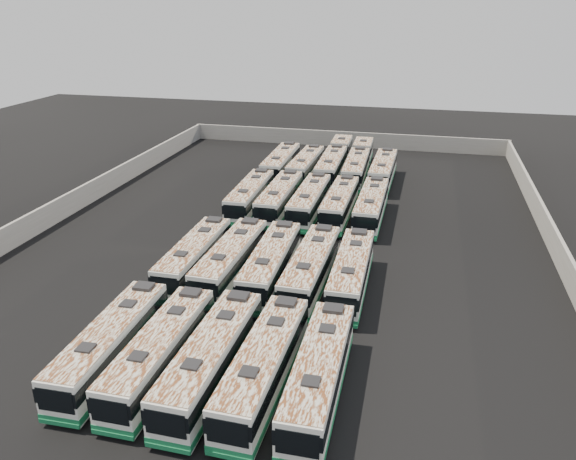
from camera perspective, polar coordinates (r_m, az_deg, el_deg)
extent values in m
plane|color=black|center=(48.57, -0.52, -1.56)|extent=(140.00, 140.00, 0.00)
cube|color=gray|center=(82.22, 5.74, 9.17)|extent=(45.20, 0.30, 2.20)
cube|color=gray|center=(48.26, 26.14, -2.74)|extent=(0.30, 73.20, 2.20)
cube|color=gray|center=(57.45, -22.64, 1.69)|extent=(0.30, 73.20, 2.20)
cube|color=silver|center=(34.08, -17.53, -11.02)|extent=(2.47, 10.71, 2.44)
cube|color=#166A3F|center=(34.57, -17.36, -12.26)|extent=(2.52, 10.76, 0.37)
cube|color=black|center=(33.87, -17.61, -10.44)|extent=(2.53, 10.77, 0.82)
cube|color=black|center=(30.34, -22.60, -15.75)|extent=(1.96, 0.11, 1.29)
cube|color=#166A3F|center=(31.16, -22.22, -17.74)|extent=(2.22, 0.15, 0.25)
cube|color=beige|center=(33.44, -17.78, -9.22)|extent=(2.42, 10.50, 0.06)
cube|color=black|center=(31.73, -19.87, -11.17)|extent=(0.86, 0.86, 0.12)
cube|color=black|center=(35.13, -15.95, -7.20)|extent=(0.86, 0.86, 0.12)
cube|color=black|center=(36.75, -14.44, -5.58)|extent=(1.18, 1.00, 0.23)
cylinder|color=black|center=(32.85, -21.75, -15.38)|extent=(0.27, 0.89, 0.89)
cylinder|color=black|center=(31.93, -18.78, -16.12)|extent=(0.27, 0.89, 0.89)
cylinder|color=black|center=(37.55, -16.11, -9.46)|extent=(0.27, 0.89, 0.89)
cylinder|color=black|center=(36.75, -13.45, -9.92)|extent=(0.27, 0.89, 0.89)
cube|color=silver|center=(32.68, -12.83, -12.03)|extent=(2.26, 10.69, 2.45)
cube|color=#166A3F|center=(33.19, -12.70, -13.31)|extent=(2.31, 10.74, 0.37)
cube|color=black|center=(32.46, -12.89, -11.44)|extent=(2.32, 10.75, 0.82)
cube|color=black|center=(28.84, -17.71, -17.19)|extent=(1.96, 0.07, 1.29)
cube|color=#166A3F|center=(29.70, -17.39, -19.23)|extent=(2.23, 0.11, 0.25)
cube|color=beige|center=(32.01, -13.02, -10.17)|extent=(2.21, 10.48, 0.06)
cube|color=black|center=(30.25, -15.02, -12.29)|extent=(0.85, 0.85, 0.12)
cube|color=black|center=(33.75, -11.28, -8.01)|extent=(0.85, 0.85, 0.12)
cube|color=black|center=(35.41, -9.86, -6.28)|extent=(1.16, 0.98, 0.23)
cylinder|color=black|center=(31.37, -17.11, -16.66)|extent=(0.25, 0.89, 0.89)
cylinder|color=black|center=(30.56, -13.87, -17.46)|extent=(0.25, 0.89, 0.89)
cylinder|color=black|center=(36.19, -11.68, -10.30)|extent=(0.25, 0.89, 0.89)
cylinder|color=black|center=(35.49, -8.84, -10.79)|extent=(0.25, 0.89, 0.89)
cube|color=silver|center=(31.55, -7.81, -12.91)|extent=(2.47, 11.06, 2.53)
cube|color=#166A3F|center=(32.08, -7.73, -14.26)|extent=(2.52, 11.11, 0.39)
cube|color=black|center=(31.31, -7.86, -12.29)|extent=(2.53, 11.12, 0.85)
cube|color=black|center=(27.45, -12.37, -18.71)|extent=(2.02, 0.09, 1.33)
cube|color=#166A3F|center=(28.38, -12.12, -20.86)|extent=(2.30, 0.14, 0.26)
cube|color=beige|center=(30.82, -7.94, -10.95)|extent=(2.42, 10.84, 0.06)
cube|color=black|center=(28.95, -9.79, -13.30)|extent=(0.89, 0.89, 0.13)
cube|color=black|center=(32.67, -6.35, -8.58)|extent=(0.89, 0.89, 0.13)
cube|color=black|center=(34.43, -5.06, -6.71)|extent=(1.21, 1.03, 0.24)
cylinder|color=black|center=(30.07, -12.15, -18.00)|extent=(0.27, 0.92, 0.92)
cylinder|color=black|center=(29.38, -8.51, -18.83)|extent=(0.27, 0.92, 0.92)
cylinder|color=black|center=(35.18, -7.06, -10.97)|extent=(0.27, 0.92, 0.92)
cylinder|color=black|center=(34.59, -3.96, -11.48)|extent=(0.27, 0.92, 0.92)
cube|color=silver|center=(30.82, -2.49, -13.68)|extent=(2.51, 10.94, 2.50)
cube|color=#166A3F|center=(31.37, -2.46, -15.03)|extent=(2.56, 10.99, 0.38)
cube|color=black|center=(30.58, -2.50, -13.06)|extent=(2.57, 11.00, 0.84)
cube|color=black|center=(26.64, -6.19, -19.80)|extent=(2.00, 0.10, 1.32)
cube|color=#166A3F|center=(27.59, -6.07, -21.94)|extent=(2.27, 0.15, 0.25)
cube|color=beige|center=(30.09, -2.53, -11.72)|extent=(2.46, 10.72, 0.06)
cube|color=black|center=(28.19, -4.02, -14.19)|extent=(0.88, 0.88, 0.13)
cube|color=black|center=(31.97, -1.24, -9.26)|extent=(0.88, 0.88, 0.13)
cube|color=black|center=(33.75, -0.21, -7.33)|extent=(1.20, 1.02, 0.24)
cylinder|color=black|center=(29.23, -6.51, -18.98)|extent=(0.27, 0.91, 0.91)
cylinder|color=black|center=(28.71, -2.66, -19.74)|extent=(0.27, 0.91, 0.91)
cylinder|color=black|center=(34.43, -2.28, -11.64)|extent=(0.27, 0.91, 0.91)
cylinder|color=black|center=(33.99, 0.92, -12.11)|extent=(0.27, 0.91, 0.91)
cube|color=silver|center=(30.30, 3.18, -14.46)|extent=(2.33, 10.78, 2.47)
cube|color=#166A3F|center=(30.85, 3.14, -15.80)|extent=(2.38, 10.83, 0.38)
cube|color=black|center=(30.06, 3.19, -13.84)|extent=(2.39, 10.84, 0.82)
cube|color=black|center=(26.05, 0.94, -20.91)|extent=(1.97, 0.08, 1.30)
cube|color=beige|center=(29.57, 3.23, -12.51)|extent=(2.29, 10.56, 0.06)
cube|color=black|center=(27.63, 2.34, -15.10)|extent=(0.86, 0.86, 0.13)
cube|color=black|center=(31.47, 4.01, -9.96)|extent=(0.86, 0.86, 0.13)
cube|color=black|center=(33.27, 4.62, -7.96)|extent=(1.17, 1.00, 0.23)
cylinder|color=black|center=(28.54, -0.19, -20.03)|extent=(0.26, 0.90, 0.90)
cylinder|color=black|center=(28.28, 3.85, -20.58)|extent=(0.26, 0.90, 0.90)
cylinder|color=black|center=(33.83, 2.56, -12.33)|extent=(0.26, 0.90, 0.90)
cylinder|color=black|center=(33.61, 5.85, -12.71)|extent=(0.26, 0.90, 0.90)
cube|color=silver|center=(43.39, -9.49, -2.73)|extent=(2.26, 10.61, 2.43)
cube|color=#166A3F|center=(43.77, -9.42, -3.78)|extent=(2.31, 10.66, 0.37)
cube|color=black|center=(43.22, -9.52, -2.25)|extent=(2.32, 10.67, 0.81)
cube|color=black|center=(38.95, -12.48, -5.55)|extent=(1.94, 0.07, 1.28)
cube|color=#166A3F|center=(39.59, -12.32, -7.28)|extent=(2.21, 0.11, 0.25)
cube|color=beige|center=(42.88, -9.59, -1.23)|extent=(2.21, 10.39, 0.06)
cube|color=black|center=(40.91, -10.84, -2.38)|extent=(0.84, 0.84, 0.12)
cube|color=black|center=(44.83, -8.48, 0.03)|extent=(0.84, 0.84, 0.12)
cube|color=black|center=(46.64, -7.54, 1.05)|extent=(1.15, 0.98, 0.23)
cylinder|color=black|center=(41.48, -12.38, -5.86)|extent=(0.25, 0.88, 0.88)
cylinder|color=black|center=(40.75, -9.96, -6.20)|extent=(0.25, 0.88, 0.88)
cylinder|color=black|center=(47.01, -8.92, -2.11)|extent=(0.25, 0.88, 0.88)
cylinder|color=black|center=(46.36, -6.75, -2.34)|extent=(0.25, 0.88, 0.88)
cube|color=silver|center=(42.34, -5.82, -3.10)|extent=(2.51, 11.01, 2.51)
cube|color=#166A3F|center=(42.74, -5.77, -4.21)|extent=(2.56, 11.07, 0.38)
cube|color=black|center=(42.16, -5.84, -2.59)|extent=(2.57, 11.08, 0.84)
cube|color=black|center=(37.68, -8.74, -6.15)|extent=(2.01, 0.10, 1.33)
cube|color=#166A3F|center=(38.36, -8.62, -7.99)|extent=(2.29, 0.15, 0.26)
cube|color=beige|center=(41.81, -5.89, -1.51)|extent=(2.46, 10.79, 0.06)
cube|color=black|center=(39.73, -7.10, -2.75)|extent=(0.89, 0.89, 0.13)
cube|color=black|center=(43.85, -4.80, -0.17)|extent=(0.89, 0.89, 0.13)
cube|color=black|center=(45.75, -3.90, 0.90)|extent=(1.21, 1.03, 0.24)
cylinder|color=black|center=(40.31, -8.81, -6.44)|extent=(0.27, 0.92, 0.91)
cylinder|color=black|center=(39.63, -6.19, -6.83)|extent=(0.27, 0.92, 0.91)
cylinder|color=black|center=(46.10, -5.40, -2.41)|extent=(0.27, 0.92, 0.91)
cylinder|color=black|center=(45.51, -3.08, -2.68)|extent=(0.27, 0.92, 0.91)
cube|color=silver|center=(41.57, -1.76, -3.51)|extent=(2.53, 10.96, 2.50)
cube|color=#166A3F|center=(41.97, -1.75, -4.63)|extent=(2.58, 11.01, 0.38)
cube|color=black|center=(41.39, -1.77, -2.99)|extent=(2.59, 11.02, 0.84)
cube|color=black|center=(36.74, -3.83, -6.72)|extent=(2.00, 0.11, 1.32)
cube|color=#166A3F|center=(37.44, -3.78, -8.58)|extent=(2.27, 0.15, 0.25)
cube|color=beige|center=(41.03, -1.78, -1.90)|extent=(2.48, 10.74, 0.06)
cube|color=black|center=(38.88, -2.64, -3.20)|extent=(0.88, 0.88, 0.13)
cube|color=black|center=(43.13, -1.02, -0.51)|extent=(0.88, 0.88, 0.13)
cube|color=black|center=(45.07, -0.38, 0.59)|extent=(1.20, 1.03, 0.24)
cylinder|color=black|center=(39.33, -4.36, -6.99)|extent=(0.28, 0.91, 0.91)
cylinder|color=black|center=(38.88, -1.59, -7.31)|extent=(0.28, 0.91, 0.91)
cylinder|color=black|center=(45.31, -1.88, -2.78)|extent=(0.28, 0.91, 0.91)
cylinder|color=black|center=(44.92, 0.53, -3.00)|extent=(0.28, 0.91, 0.91)
cube|color=silver|center=(40.89, 2.32, -3.97)|extent=(2.50, 10.98, 2.51)
cube|color=#166A3F|center=(41.30, 2.30, -5.11)|extent=(2.55, 11.03, 0.38)
cube|color=black|center=(40.71, 2.33, -3.45)|extent=(2.56, 11.04, 0.84)
cube|color=black|center=(36.03, 0.40, -7.29)|extent=(2.01, 0.10, 1.32)
cube|color=#166A3F|center=(36.74, 0.40, -9.18)|extent=(2.28, 0.15, 0.26)
cube|color=beige|center=(40.34, 2.35, -2.34)|extent=(2.45, 10.76, 0.06)
cube|color=black|center=(38.18, 1.56, -3.67)|extent=(0.88, 0.88, 0.13)
cube|color=black|center=(42.45, 3.06, -0.91)|extent=(0.88, 0.88, 0.13)
cube|color=black|center=(44.42, 3.65, 0.22)|extent=(1.20, 1.03, 0.24)
cylinder|color=black|center=(38.62, -0.27, -7.52)|extent=(0.27, 0.92, 0.91)
cylinder|color=black|center=(38.22, 2.58, -7.88)|extent=(0.27, 0.92, 0.91)
cylinder|color=black|center=(44.64, 2.06, -3.19)|extent=(0.27, 0.92, 0.91)
cylinder|color=black|center=(44.30, 4.53, -3.46)|extent=(0.27, 0.92, 0.91)
cube|color=silver|center=(40.61, 6.44, -4.36)|extent=(2.34, 10.70, 2.45)
cube|color=#166A3F|center=(41.01, 6.39, -5.47)|extent=(2.39, 10.75, 0.37)
cube|color=black|center=(40.43, 6.47, -3.85)|extent=(2.40, 10.76, 0.82)
cube|color=black|center=(35.78, 5.40, -7.72)|extent=(1.96, 0.08, 1.29)
cube|color=#166A3F|center=(36.48, 5.33, -9.57)|extent=(2.22, 0.12, 0.25)
cube|color=beige|center=(40.06, 6.52, -2.76)|extent=(2.30, 10.48, 0.06)
cube|color=black|center=(37.92, 6.10, -4.11)|extent=(0.85, 0.85, 0.12)
cube|color=black|center=(42.16, 6.91, -1.33)|extent=(0.85, 0.85, 0.12)
cube|color=black|center=(44.10, 7.23, -0.19)|extent=(1.17, 0.99, 0.23)
cylinder|color=black|center=(38.24, 4.31, -7.93)|extent=(0.26, 0.89, 0.89)
cylinder|color=black|center=(38.06, 7.17, -8.22)|extent=(0.26, 0.89, 0.89)
cylinder|color=black|center=(44.23, 5.70, -3.56)|extent=(0.26, 0.89, 0.89)
cylinder|color=black|center=(44.07, 8.16, -3.79)|extent=(0.26, 0.89, 0.89)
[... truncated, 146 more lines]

